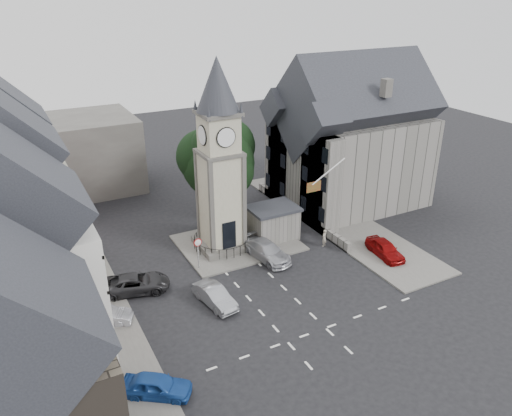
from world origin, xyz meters
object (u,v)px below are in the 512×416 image
car_east_red (385,249)px  pedestrian (324,238)px  stone_shelter (273,222)px  car_west_blue (157,386)px  clock_tower (220,159)px

car_east_red → pedestrian: (-3.50, 3.90, 0.09)m
stone_shelter → car_east_red: stone_shelter is taller
stone_shelter → car_west_blue: (-15.11, -13.50, -0.88)m
car_east_red → pedestrian: bearing=138.1°
stone_shelter → car_west_blue: stone_shelter is taller
car_west_blue → stone_shelter: bearing=-14.0°
car_east_red → stone_shelter: bearing=138.5°
clock_tower → stone_shelter: size_ratio=3.78×
stone_shelter → pedestrian: (3.20, -3.46, -0.75)m
pedestrian → clock_tower: bearing=-54.7°
clock_tower → car_east_red: clock_tower is taller
clock_tower → car_east_red: (11.50, -7.85, -7.41)m
car_west_blue → car_east_red: size_ratio=0.95×
car_west_blue → clock_tower: bearing=-2.2°
car_west_blue → pedestrian: pedestrian is taller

